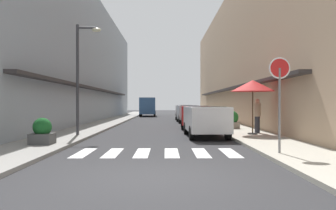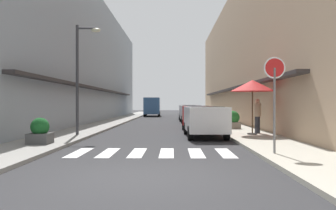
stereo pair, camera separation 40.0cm
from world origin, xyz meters
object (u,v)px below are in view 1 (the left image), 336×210
object	(u,v)px
parked_car_near	(205,118)
parked_car_distant	(184,110)
parked_car_mid	(195,114)
planter_midblock	(232,120)
delivery_van	(148,105)
pedestrian_walking_near	(257,115)
street_lamp	(82,67)
parked_car_far	(188,112)
round_street_sign	(280,80)
planter_corner	(42,132)
cafe_umbrella	(253,86)

from	to	relation	value
parked_car_near	parked_car_distant	bearing A→B (deg)	90.00
parked_car_mid	planter_midblock	bearing A→B (deg)	-40.32
parked_car_distant	parked_car_mid	bearing A→B (deg)	-90.00
delivery_van	pedestrian_walking_near	bearing A→B (deg)	-75.27
parked_car_distant	street_lamp	xyz separation A→B (m)	(-5.92, -18.38, 2.42)
parked_car_mid	parked_car_far	size ratio (longest dim) A/B	1.13
parked_car_mid	round_street_sign	distance (m)	12.12
parked_car_distant	pedestrian_walking_near	distance (m)	17.63
planter_corner	street_lamp	bearing A→B (deg)	81.91
parked_car_distant	round_street_sign	size ratio (longest dim) A/B	1.51
round_street_sign	planter_midblock	xyz separation A→B (m)	(0.54, 10.18, -1.70)
planter_midblock	cafe_umbrella	bearing A→B (deg)	-86.35
parked_car_near	cafe_umbrella	bearing A→B (deg)	4.47
parked_car_near	parked_car_far	xyz separation A→B (m)	(-0.00, 12.35, -0.00)
planter_corner	pedestrian_walking_near	bearing A→B (deg)	26.99
planter_midblock	pedestrian_walking_near	distance (m)	3.29
parked_car_far	delivery_van	size ratio (longest dim) A/B	0.73
parked_car_mid	street_lamp	bearing A→B (deg)	-135.02
delivery_van	cafe_umbrella	distance (m)	28.01
parked_car_mid	parked_car_distant	bearing A→B (deg)	90.00
street_lamp	pedestrian_walking_near	distance (m)	9.01
parked_car_far	pedestrian_walking_near	xyz separation A→B (m)	(2.74, -11.43, 0.11)
parked_car_near	round_street_sign	xyz separation A→B (m)	(1.53, -6.07, 1.41)
cafe_umbrella	pedestrian_walking_near	size ratio (longest dim) A/B	1.53
delivery_van	round_street_sign	xyz separation A→B (m)	(5.75, -33.47, 0.92)
parked_car_mid	cafe_umbrella	bearing A→B (deg)	-67.82
parked_car_distant	planter_corner	bearing A→B (deg)	-106.26
parked_car_near	planter_midblock	bearing A→B (deg)	63.32
parked_car_far	planter_corner	world-z (taller)	parked_car_far
round_street_sign	parked_car_mid	bearing A→B (deg)	97.29
planter_corner	delivery_van	bearing A→B (deg)	85.92
parked_car_near	parked_car_far	distance (m)	12.35
parked_car_near	delivery_van	size ratio (longest dim) A/B	0.81
round_street_sign	street_lamp	bearing A→B (deg)	141.00
parked_car_distant	cafe_umbrella	world-z (taller)	cafe_umbrella
pedestrian_walking_near	street_lamp	bearing A→B (deg)	-8.38
pedestrian_walking_near	planter_midblock	bearing A→B (deg)	-92.78
round_street_sign	planter_corner	world-z (taller)	round_street_sign
delivery_van	planter_midblock	bearing A→B (deg)	-74.89
parked_car_distant	planter_corner	xyz separation A→B (m)	(-6.44, -22.10, -0.36)
parked_car_far	parked_car_mid	bearing A→B (deg)	-90.00
street_lamp	cafe_umbrella	xyz separation A→B (m)	(8.23, 0.23, -0.88)
parked_car_far	planter_corner	size ratio (longest dim) A/B	4.10
parked_car_mid	delivery_van	world-z (taller)	delivery_van
parked_car_distant	parked_car_far	bearing A→B (deg)	-90.00
parked_car_far	parked_car_near	bearing A→B (deg)	-90.00
round_street_sign	pedestrian_walking_near	size ratio (longest dim) A/B	1.67
parked_car_distant	planter_corner	distance (m)	23.02
street_lamp	planter_midblock	size ratio (longest dim) A/B	4.96
street_lamp	pedestrian_walking_near	xyz separation A→B (m)	(8.66, 0.96, -2.31)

